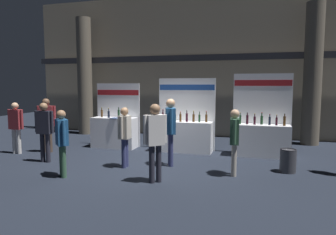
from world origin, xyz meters
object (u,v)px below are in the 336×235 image
at_px(trash_bin, 288,161).
at_px(visitor_0, 234,137).
at_px(visitor_4, 44,127).
at_px(exhibitor_booth_1, 184,133).
at_px(visitor_1, 16,124).
at_px(visitor_2, 47,120).
at_px(visitor_8, 171,126).
at_px(visitor_5, 125,132).
at_px(visitor_6, 62,138).
at_px(visitor_7, 155,136).
at_px(exhibitor_booth_0, 115,130).
at_px(exhibitor_booth_2, 261,136).

xyz_separation_m(trash_bin, visitor_0, (-1.27, -0.64, 0.63)).
relative_size(visitor_0, visitor_4, 0.95).
height_order(exhibitor_booth_1, visitor_4, exhibitor_booth_1).
xyz_separation_m(visitor_0, visitor_1, (-6.72, 0.52, 0.02)).
bearing_deg(visitor_2, visitor_8, -25.87).
bearing_deg(visitor_4, visitor_5, -179.37).
bearing_deg(visitor_0, exhibitor_booth_1, 33.77).
relative_size(visitor_2, visitor_6, 1.09).
bearing_deg(visitor_7, exhibitor_booth_0, 86.65).
relative_size(visitor_4, visitor_5, 1.06).
relative_size(exhibitor_booth_0, visitor_8, 1.23).
bearing_deg(visitor_2, visitor_4, -74.30).
bearing_deg(exhibitor_booth_1, visitor_5, -114.63).
bearing_deg(visitor_4, exhibitor_booth_0, -113.89).
bearing_deg(exhibitor_booth_1, visitor_8, -88.78).
height_order(visitor_4, visitor_5, visitor_4).
distance_m(visitor_4, visitor_7, 3.63).
height_order(exhibitor_booth_1, visitor_5, exhibitor_booth_1).
xyz_separation_m(trash_bin, visitor_4, (-6.42, -0.79, 0.69)).
bearing_deg(visitor_8, exhibitor_booth_1, -19.41).
height_order(visitor_5, visitor_6, visitor_6).
relative_size(visitor_1, visitor_7, 0.92).
xyz_separation_m(visitor_1, visitor_7, (5.09, -1.55, 0.09)).
bearing_deg(visitor_8, visitor_0, -125.82).
relative_size(trash_bin, visitor_0, 0.37).
bearing_deg(exhibitor_booth_2, visitor_6, -141.96).
relative_size(visitor_5, visitor_8, 0.88).
distance_m(visitor_4, visitor_5, 2.36).
distance_m(visitor_2, visitor_6, 3.02).
bearing_deg(visitor_8, visitor_7, 161.79).
xyz_separation_m(visitor_0, visitor_7, (-1.63, -1.02, 0.11)).
distance_m(exhibitor_booth_0, visitor_8, 3.12).
bearing_deg(visitor_4, visitor_6, 138.36).
distance_m(visitor_4, visitor_8, 3.51).
height_order(visitor_0, visitor_4, visitor_4).
relative_size(exhibitor_booth_0, visitor_5, 1.40).
distance_m(exhibitor_booth_2, visitor_1, 7.58).
bearing_deg(exhibitor_booth_0, exhibitor_booth_2, 0.18).
xyz_separation_m(visitor_0, visitor_8, (-1.69, 0.46, 0.15)).
relative_size(trash_bin, visitor_1, 0.36).
height_order(exhibitor_booth_0, visitor_5, exhibitor_booth_0).
distance_m(exhibitor_booth_1, visitor_0, 2.88).
relative_size(visitor_4, visitor_7, 0.95).
distance_m(visitor_2, visitor_5, 3.29).
distance_m(exhibitor_booth_1, visitor_2, 4.42).
xyz_separation_m(trash_bin, visitor_6, (-5.11, -1.86, 0.64)).
distance_m(visitor_7, visitor_8, 1.49).
bearing_deg(visitor_5, visitor_4, 92.99).
bearing_deg(visitor_1, visitor_5, 174.74).
height_order(exhibitor_booth_0, visitor_0, exhibitor_booth_0).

